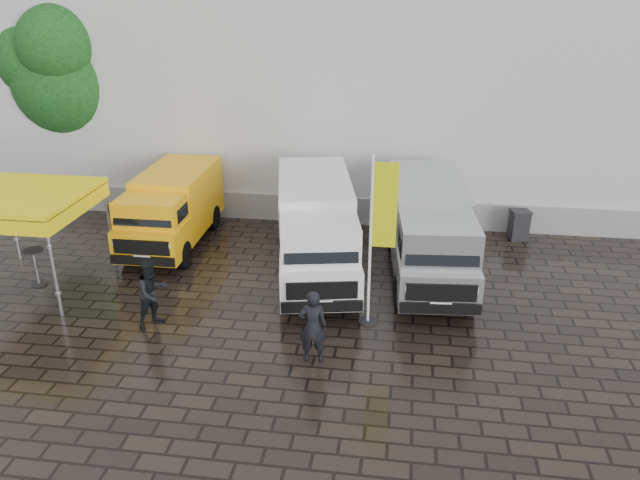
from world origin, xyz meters
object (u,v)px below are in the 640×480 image
object	(u,v)px
canopy_tent	(21,199)
flagpole	(378,234)
van_silver	(429,234)
person_front	(313,327)
van_white	(316,231)
wheelie_bin	(519,225)
person_tent	(152,293)
cocktail_table	(36,267)
van_yellow	(172,211)

from	to	relation	value
canopy_tent	flagpole	bearing A→B (deg)	-4.08
van_silver	person_front	bearing A→B (deg)	-123.49
van_white	van_silver	xyz separation A→B (m)	(3.37, 0.35, -0.03)
wheelie_bin	person_tent	size ratio (longest dim) A/B	0.56
van_silver	wheelie_bin	xyz separation A→B (m)	(3.20, 3.39, -0.85)
canopy_tent	person_front	xyz separation A→B (m)	(8.67, -2.71, -1.79)
canopy_tent	cocktail_table	distance (m)	2.16
van_yellow	flagpole	size ratio (longest dim) A/B	1.16
van_silver	wheelie_bin	bearing A→B (deg)	41.67
cocktail_table	person_tent	bearing A→B (deg)	-21.47
van_silver	canopy_tent	bearing A→B (deg)	-173.43
van_white	flagpole	distance (m)	3.53
van_silver	cocktail_table	xyz separation A→B (m)	(-11.44, -2.26, -0.82)
wheelie_bin	person_front	world-z (taller)	person_front
van_silver	cocktail_table	bearing A→B (deg)	-173.81
van_yellow	flagpole	distance (m)	8.38
van_yellow	person_front	world-z (taller)	van_yellow
van_yellow	van_silver	size ratio (longest dim) A/B	0.83
canopy_tent	van_silver	bearing A→B (deg)	11.55
wheelie_bin	person_front	size ratio (longest dim) A/B	0.56
cocktail_table	wheelie_bin	size ratio (longest dim) A/B	1.07
van_yellow	canopy_tent	xyz separation A→B (m)	(-2.93, -3.55, 1.50)
flagpole	person_tent	xyz separation A→B (m)	(-5.71, -0.91, -1.59)
person_front	wheelie_bin	bearing A→B (deg)	-133.62
van_white	person_tent	world-z (taller)	van_white
person_front	person_tent	distance (m)	4.49
van_silver	wheelie_bin	distance (m)	4.74
van_silver	cocktail_table	distance (m)	11.69
van_yellow	van_white	distance (m)	5.35
van_white	van_yellow	bearing A→B (deg)	151.77
flagpole	person_tent	size ratio (longest dim) A/B	2.45
flagpole	cocktail_table	bearing A→B (deg)	175.50
van_yellow	cocktail_table	distance (m)	4.60
van_white	person_tent	size ratio (longest dim) A/B	3.47
canopy_tent	wheelie_bin	world-z (taller)	canopy_tent
van_silver	person_tent	xyz separation A→B (m)	(-7.10, -3.96, -0.44)
canopy_tent	flagpole	distance (m)	10.05
cocktail_table	person_front	xyz separation A→B (m)	(8.70, -2.79, 0.37)
van_yellow	wheelie_bin	world-z (taller)	van_yellow
canopy_tent	cocktail_table	size ratio (longest dim) A/B	3.09
van_white	wheelie_bin	xyz separation A→B (m)	(6.57, 3.74, -0.88)
person_front	person_tent	size ratio (longest dim) A/B	1.00
person_tent	wheelie_bin	bearing A→B (deg)	-20.65
person_tent	van_silver	bearing A→B (deg)	-27.01
van_white	person_front	world-z (taller)	van_white
van_yellow	person_front	bearing A→B (deg)	-48.13
van_yellow	wheelie_bin	distance (m)	11.91
cocktail_table	wheelie_bin	bearing A→B (deg)	21.10
wheelie_bin	person_front	bearing A→B (deg)	-135.06
flagpole	person_tent	distance (m)	6.00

